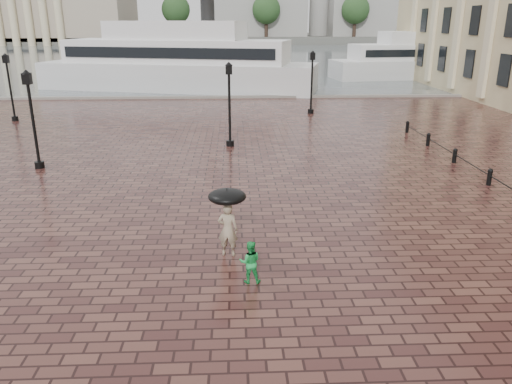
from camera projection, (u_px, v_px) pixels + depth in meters
ground at (124, 262)px, 14.45m from camera, size 300.00×300.00×0.00m
harbour_water at (217, 55)px, 101.32m from camera, size 240.00×240.00×0.00m
quay_edge at (198, 98)px, 44.66m from camera, size 80.00×0.60×0.30m
far_shore at (223, 38)px, 165.21m from camera, size 300.00×60.00×2.00m
distant_skyline at (377, 10)px, 155.01m from camera, size 102.50×22.00×33.00m
far_trees at (221, 10)px, 141.69m from camera, size 188.00×8.00×13.50m
bollard_row at (490, 176)px, 21.04m from camera, size 0.22×21.22×0.73m
street_lamps at (155, 95)px, 30.15m from camera, size 21.44×14.44×4.40m
adult_pedestrian at (228, 230)px, 14.59m from camera, size 0.66×0.51×1.64m
child_pedestrian at (250, 262)px, 13.15m from camera, size 0.59×0.47×1.18m
ferry_near at (178, 62)px, 49.42m from camera, size 28.15×13.40×8.98m
ferry_far at (425, 59)px, 59.81m from camera, size 22.95×8.33×7.36m
umbrella at (227, 197)px, 14.26m from camera, size 1.10×1.10×1.13m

